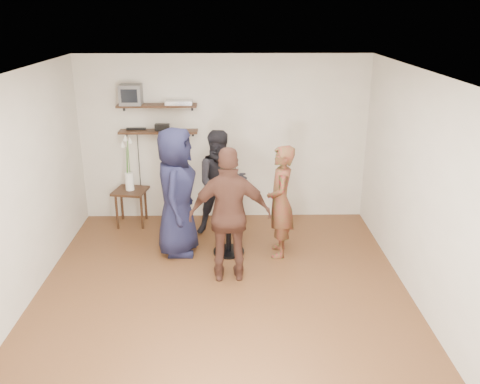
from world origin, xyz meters
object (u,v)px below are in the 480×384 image
(dvd_deck, at_px, (179,102))
(radio, at_px, (162,127))
(drinks_table, at_px, (228,209))
(person_dark, at_px, (221,183))
(person_navy, at_px, (176,192))
(side_table, at_px, (131,196))
(person_plaid, at_px, (280,202))
(person_brown, at_px, (230,216))
(crt_monitor, at_px, (131,94))

(dvd_deck, relative_size, radio, 1.82)
(radio, relative_size, drinks_table, 0.21)
(person_dark, xyz_separation_m, person_navy, (-0.59, -0.64, 0.10))
(drinks_table, bearing_deg, side_table, 145.90)
(person_plaid, height_order, person_brown, person_brown)
(crt_monitor, xyz_separation_m, drinks_table, (1.45, -1.23, -1.36))
(dvd_deck, height_order, radio, dvd_deck)
(drinks_table, bearing_deg, radio, 129.32)
(drinks_table, xyz_separation_m, person_brown, (0.02, -0.70, 0.19))
(person_brown, bearing_deg, side_table, -50.20)
(crt_monitor, relative_size, drinks_table, 0.31)
(drinks_table, bearing_deg, person_dark, 98.86)
(dvd_deck, xyz_separation_m, drinks_table, (0.74, -1.23, -1.24))
(side_table, bearing_deg, person_dark, -13.48)
(radio, distance_m, drinks_table, 1.81)
(side_table, bearing_deg, crt_monitor, 67.13)
(side_table, height_order, person_navy, person_navy)
(side_table, height_order, person_dark, person_dark)
(person_dark, bearing_deg, person_brown, -93.43)
(radio, height_order, person_dark, person_dark)
(side_table, relative_size, drinks_table, 0.56)
(radio, bearing_deg, drinks_table, -50.68)
(crt_monitor, xyz_separation_m, person_dark, (1.34, -0.54, -1.22))
(dvd_deck, height_order, person_plaid, dvd_deck)
(radio, distance_m, person_plaid, 2.26)
(radio, distance_m, side_table, 1.18)
(radio, xyz_separation_m, person_dark, (0.90, -0.54, -0.72))
(side_table, bearing_deg, radio, 20.56)
(radio, xyz_separation_m, person_brown, (1.03, -1.94, -0.66))
(drinks_table, relative_size, person_plaid, 0.66)
(crt_monitor, bearing_deg, dvd_deck, 0.00)
(drinks_table, height_order, person_plaid, person_plaid)
(side_table, height_order, person_plaid, person_plaid)
(crt_monitor, bearing_deg, person_navy, -57.66)
(person_brown, bearing_deg, person_navy, -48.17)
(dvd_deck, bearing_deg, person_brown, -68.53)
(side_table, xyz_separation_m, drinks_table, (1.53, -1.04, 0.18))
(crt_monitor, height_order, person_navy, crt_monitor)
(person_navy, bearing_deg, person_brown, -131.83)
(person_navy, height_order, person_brown, person_navy)
(side_table, bearing_deg, dvd_deck, 13.84)
(person_brown, bearing_deg, person_plaid, -137.79)
(radio, relative_size, person_dark, 0.14)
(side_table, relative_size, person_brown, 0.33)
(person_dark, bearing_deg, person_plaid, -51.22)
(crt_monitor, distance_m, person_dark, 1.89)
(dvd_deck, bearing_deg, crt_monitor, 180.00)
(radio, height_order, drinks_table, radio)
(person_dark, bearing_deg, drinks_table, -90.00)
(dvd_deck, height_order, person_navy, dvd_deck)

